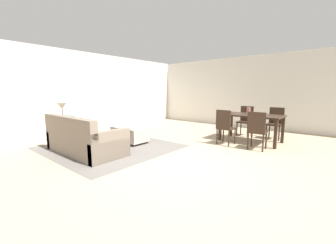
{
  "coord_description": "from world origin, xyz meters",
  "views": [
    {
      "loc": [
        2.42,
        -3.24,
        1.4
      ],
      "look_at": [
        -1.07,
        0.92,
        0.6
      ],
      "focal_mm": 22.64,
      "sensor_mm": 36.0,
      "label": 1
    }
  ],
  "objects_px": {
    "couch": "(84,140)",
    "dining_table": "(251,118)",
    "dining_chair_near_left": "(225,125)",
    "dining_chair_far_left": "(246,119)",
    "vase_centerpiece": "(249,111)",
    "ottoman_table": "(130,134)",
    "dining_chair_near_right": "(257,129)",
    "dining_chair_far_right": "(275,121)",
    "side_table": "(63,126)",
    "table_lamp": "(62,107)"
  },
  "relations": [
    {
      "from": "dining_table",
      "to": "dining_chair_near_left",
      "type": "relative_size",
      "value": 1.71
    },
    {
      "from": "couch",
      "to": "ottoman_table",
      "type": "height_order",
      "value": "couch"
    },
    {
      "from": "dining_table",
      "to": "dining_chair_far_left",
      "type": "distance_m",
      "value": 0.9
    },
    {
      "from": "dining_chair_near_right",
      "to": "vase_centerpiece",
      "type": "distance_m",
      "value": 0.99
    },
    {
      "from": "dining_chair_near_left",
      "to": "vase_centerpiece",
      "type": "distance_m",
      "value": 0.92
    },
    {
      "from": "dining_chair_near_left",
      "to": "dining_chair_near_right",
      "type": "relative_size",
      "value": 1.0
    },
    {
      "from": "dining_chair_far_left",
      "to": "dining_chair_far_right",
      "type": "relative_size",
      "value": 1.0
    },
    {
      "from": "table_lamp",
      "to": "vase_centerpiece",
      "type": "height_order",
      "value": "table_lamp"
    },
    {
      "from": "dining_chair_near_left",
      "to": "couch",
      "type": "bearing_deg",
      "value": -128.08
    },
    {
      "from": "side_table",
      "to": "table_lamp",
      "type": "bearing_deg",
      "value": -165.96
    },
    {
      "from": "side_table",
      "to": "dining_table",
      "type": "height_order",
      "value": "dining_table"
    },
    {
      "from": "dining_table",
      "to": "dining_chair_far_right",
      "type": "distance_m",
      "value": 0.96
    },
    {
      "from": "dining_chair_near_right",
      "to": "dining_chair_far_left",
      "type": "xyz_separation_m",
      "value": [
        -0.84,
        1.56,
        0.0
      ]
    },
    {
      "from": "ottoman_table",
      "to": "dining_chair_near_left",
      "type": "xyz_separation_m",
      "value": [
        2.1,
        1.43,
        0.28
      ]
    },
    {
      "from": "table_lamp",
      "to": "dining_chair_near_left",
      "type": "distance_m",
      "value": 4.35
    },
    {
      "from": "side_table",
      "to": "table_lamp",
      "type": "relative_size",
      "value": 1.08
    },
    {
      "from": "dining_chair_far_left",
      "to": "dining_chair_far_right",
      "type": "xyz_separation_m",
      "value": [
        0.85,
        0.07,
        0.0
      ]
    },
    {
      "from": "ottoman_table",
      "to": "dining_chair_far_left",
      "type": "xyz_separation_m",
      "value": [
        2.06,
        3.0,
        0.28
      ]
    },
    {
      "from": "side_table",
      "to": "dining_chair_far_right",
      "type": "bearing_deg",
      "value": 44.66
    },
    {
      "from": "dining_chair_near_left",
      "to": "dining_chair_far_left",
      "type": "xyz_separation_m",
      "value": [
        -0.03,
        1.57,
        0.0
      ]
    },
    {
      "from": "ottoman_table",
      "to": "dining_chair_near_left",
      "type": "height_order",
      "value": "dining_chair_near_left"
    },
    {
      "from": "couch",
      "to": "dining_table",
      "type": "distance_m",
      "value": 4.37
    },
    {
      "from": "side_table",
      "to": "dining_chair_near_left",
      "type": "bearing_deg",
      "value": 36.8
    },
    {
      "from": "side_table",
      "to": "dining_chair_far_left",
      "type": "xyz_separation_m",
      "value": [
        3.43,
        4.17,
        0.07
      ]
    },
    {
      "from": "couch",
      "to": "dining_chair_far_right",
      "type": "height_order",
      "value": "dining_chair_far_right"
    },
    {
      "from": "dining_chair_near_left",
      "to": "dining_chair_far_left",
      "type": "relative_size",
      "value": 1.0
    },
    {
      "from": "dining_chair_near_left",
      "to": "vase_centerpiece",
      "type": "height_order",
      "value": "vase_centerpiece"
    },
    {
      "from": "dining_chair_near_right",
      "to": "dining_chair_far_right",
      "type": "xyz_separation_m",
      "value": [
        0.02,
        1.63,
        0.0
      ]
    },
    {
      "from": "dining_chair_near_left",
      "to": "side_table",
      "type": "bearing_deg",
      "value": -143.2
    },
    {
      "from": "dining_chair_far_left",
      "to": "ottoman_table",
      "type": "bearing_deg",
      "value": -124.52
    },
    {
      "from": "ottoman_table",
      "to": "table_lamp",
      "type": "relative_size",
      "value": 1.87
    },
    {
      "from": "couch",
      "to": "dining_chair_near_left",
      "type": "relative_size",
      "value": 2.22
    },
    {
      "from": "side_table",
      "to": "table_lamp",
      "type": "distance_m",
      "value": 0.53
    },
    {
      "from": "table_lamp",
      "to": "vase_centerpiece",
      "type": "relative_size",
      "value": 2.67
    },
    {
      "from": "dining_table",
      "to": "dining_chair_far_right",
      "type": "height_order",
      "value": "dining_chair_far_right"
    },
    {
      "from": "table_lamp",
      "to": "dining_chair_far_right",
      "type": "bearing_deg",
      "value": 44.66
    },
    {
      "from": "dining_table",
      "to": "dining_chair_far_right",
      "type": "xyz_separation_m",
      "value": [
        0.43,
        0.85,
        -0.14
      ]
    },
    {
      "from": "couch",
      "to": "dining_table",
      "type": "relative_size",
      "value": 1.29
    },
    {
      "from": "dining_chair_near_right",
      "to": "vase_centerpiece",
      "type": "height_order",
      "value": "vase_centerpiece"
    },
    {
      "from": "dining_chair_far_right",
      "to": "dining_chair_far_left",
      "type": "bearing_deg",
      "value": -175.24
    },
    {
      "from": "dining_chair_near_right",
      "to": "vase_centerpiece",
      "type": "relative_size",
      "value": 4.69
    },
    {
      "from": "dining_table",
      "to": "dining_chair_near_left",
      "type": "distance_m",
      "value": 0.9
    },
    {
      "from": "couch",
      "to": "dining_chair_far_left",
      "type": "xyz_separation_m",
      "value": [
        2.11,
        4.31,
        0.22
      ]
    },
    {
      "from": "dining_chair_far_left",
      "to": "dining_chair_near_right",
      "type": "bearing_deg",
      "value": -61.85
    },
    {
      "from": "dining_chair_near_left",
      "to": "vase_centerpiece",
      "type": "bearing_deg",
      "value": 68.49
    },
    {
      "from": "side_table",
      "to": "dining_table",
      "type": "relative_size",
      "value": 0.36
    },
    {
      "from": "table_lamp",
      "to": "side_table",
      "type": "bearing_deg",
      "value": 14.04
    },
    {
      "from": "ottoman_table",
      "to": "dining_table",
      "type": "xyz_separation_m",
      "value": [
        2.49,
        2.23,
        0.42
      ]
    },
    {
      "from": "dining_chair_far_left",
      "to": "vase_centerpiece",
      "type": "distance_m",
      "value": 0.92
    },
    {
      "from": "ottoman_table",
      "to": "dining_chair_far_left",
      "type": "bearing_deg",
      "value": 55.48
    }
  ]
}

